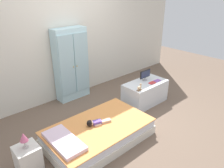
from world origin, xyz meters
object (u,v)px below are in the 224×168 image
at_px(wardrobe, 71,65).
at_px(tv_stand, 145,93).
at_px(rocking_horse_toy, 140,87).
at_px(nightstand, 28,158).
at_px(tv_monitor, 145,74).
at_px(book_purple, 157,81).
at_px(bed, 99,133).
at_px(doll, 94,123).
at_px(book_red, 152,83).
at_px(table_lamp, 24,138).

bearing_deg(wardrobe, tv_stand, -51.28).
xyz_separation_m(tv_stand, rocking_horse_toy, (-0.36, -0.16, 0.29)).
height_order(nightstand, rocking_horse_toy, rocking_horse_toy).
xyz_separation_m(nightstand, wardrobe, (1.55, 1.34, 0.58)).
distance_m(wardrobe, tv_monitor, 1.53).
height_order(tv_stand, book_purple, book_purple).
distance_m(bed, nightstand, 1.06).
distance_m(bed, doll, 0.19).
bearing_deg(wardrobe, book_red, -51.81).
relative_size(tv_monitor, book_red, 2.02).
height_order(nightstand, tv_monitor, tv_monitor).
distance_m(bed, book_red, 1.58).
relative_size(doll, book_purple, 2.51).
xyz_separation_m(nightstand, table_lamp, (-0.00, 0.00, 0.32)).
xyz_separation_m(table_lamp, tv_monitor, (2.58, 0.23, 0.09)).
relative_size(wardrobe, tv_stand, 1.64).
relative_size(nightstand, book_red, 2.44).
distance_m(rocking_horse_toy, book_red, 0.43).
xyz_separation_m(bed, wardrobe, (0.50, 1.51, 0.61)).
distance_m(table_lamp, tv_monitor, 2.60).
bearing_deg(tv_monitor, table_lamp, -175.01).
height_order(rocking_horse_toy, book_red, rocking_horse_toy).
relative_size(table_lamp, book_red, 1.57).
relative_size(bed, rocking_horse_toy, 12.11).
bearing_deg(doll, book_purple, 4.95).
relative_size(bed, book_purple, 10.47).
bearing_deg(book_purple, doll, -175.05).
height_order(bed, rocking_horse_toy, rocking_horse_toy).
bearing_deg(bed, nightstand, 170.87).
height_order(table_lamp, tv_stand, table_lamp).
bearing_deg(wardrobe, doll, -110.44).
xyz_separation_m(bed, tv_stand, (1.46, 0.31, 0.09)).
distance_m(doll, rocking_horse_toy, 1.16).
relative_size(wardrobe, tv_monitor, 5.27).
distance_m(rocking_horse_toy, book_purple, 0.58).
xyz_separation_m(tv_monitor, book_red, (-0.01, -0.19, -0.12)).
xyz_separation_m(nightstand, book_purple, (2.73, 0.03, 0.29)).
bearing_deg(table_lamp, tv_stand, 3.25).
bearing_deg(rocking_horse_toy, tv_monitor, 29.04).
height_order(bed, wardrobe, wardrobe).
relative_size(bed, table_lamp, 7.30).
height_order(bed, doll, doll).
height_order(tv_stand, tv_monitor, tv_monitor).
relative_size(rocking_horse_toy, book_red, 0.94).
bearing_deg(nightstand, wardrobe, 40.76).
relative_size(table_lamp, tv_monitor, 0.78).
xyz_separation_m(rocking_horse_toy, book_red, (0.43, 0.05, -0.06)).
height_order(tv_monitor, rocking_horse_toy, tv_monitor).
distance_m(wardrobe, book_purple, 1.78).
height_order(nightstand, book_red, book_red).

